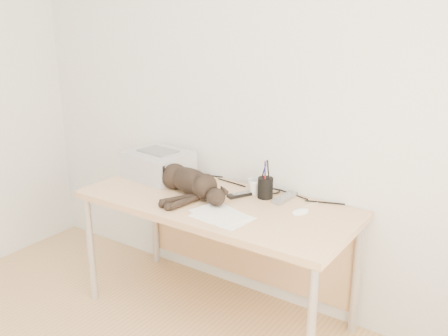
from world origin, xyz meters
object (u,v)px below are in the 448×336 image
Objects in this scene: mug at (255,187)px; pen_cup at (265,187)px; desk at (224,217)px; cat at (188,182)px; printer at (158,164)px; mouse at (300,210)px.

mug is 0.08m from pen_cup.
cat is (-0.20, -0.08, 0.20)m from desk.
desk is at bearing -5.25° from printer.
cat is 3.06× the size of pen_cup.
desk is 0.26m from mug.
printer is 0.76m from pen_cup.
cat is 6.00× the size of mouse.
printer is 1.03m from mouse.
desk is 16.55× the size of mug.
pen_cup is (0.76, 0.06, -0.02)m from printer.
cat reaches higher than mug.
pen_cup reaches higher than printer.
cat is at bearing -158.74° from desk.
cat is (0.34, -0.13, -0.02)m from printer.
desk is at bearing 36.95° from cat.
pen_cup is 0.29m from mouse.
mug is at bearing 7.06° from printer.
cat reaches higher than mouse.
desk is 2.31× the size of cat.
cat is at bearing -154.72° from pen_cup.
printer is (-0.55, 0.05, 0.22)m from desk.
pen_cup reaches higher than desk.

